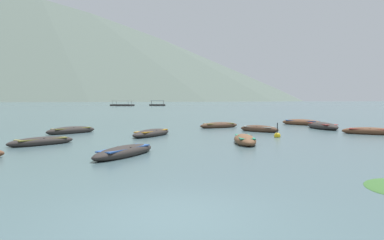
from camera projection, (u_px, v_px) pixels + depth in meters
name	position (u px, v px, depth m)	size (l,w,h in m)	color
ground_plane	(226.00, 101.00, 1499.23)	(6000.00, 6000.00, 0.00)	#476066
mountain_1	(26.00, 33.00, 1457.13)	(2152.09, 2152.09, 541.32)	#56665B
mountain_2	(195.00, 75.00, 1452.61)	(876.76, 876.76, 206.83)	#4C5B56
rowboat_0	(71.00, 131.00, 27.14)	(3.08, 3.97, 0.63)	#2D2826
rowboat_2	(245.00, 140.00, 20.75)	(1.45, 3.86, 0.63)	brown
rowboat_3	(152.00, 133.00, 25.14)	(2.58, 4.50, 0.59)	#2D2826
rowboat_4	(370.00, 132.00, 26.35)	(3.96, 2.53, 0.63)	brown
rowboat_5	(41.00, 142.00, 20.11)	(3.05, 3.60, 0.55)	#2D2826
rowboat_6	(124.00, 152.00, 16.06)	(2.38, 4.28, 0.57)	#2D2826
rowboat_7	(302.00, 123.00, 36.45)	(4.27, 4.02, 0.71)	brown
rowboat_10	(219.00, 125.00, 32.77)	(3.85, 3.19, 0.62)	#4C3323
rowboat_11	(323.00, 126.00, 31.35)	(2.48, 4.54, 0.73)	#2D2826
rowboat_12	(259.00, 129.00, 28.65)	(3.35, 2.99, 0.62)	#4C3323
ferry_0	(122.00, 105.00, 159.90)	(11.00, 6.62, 2.54)	#2D2826
ferry_1	(157.00, 105.00, 163.27)	(7.36, 3.81, 2.54)	#2D2826
mooring_buoy	(277.00, 136.00, 24.25)	(0.43, 0.43, 1.08)	yellow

